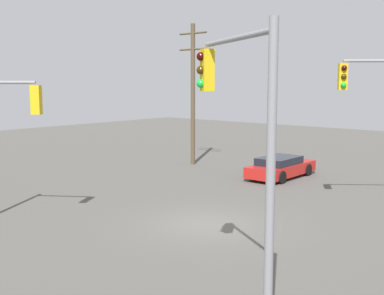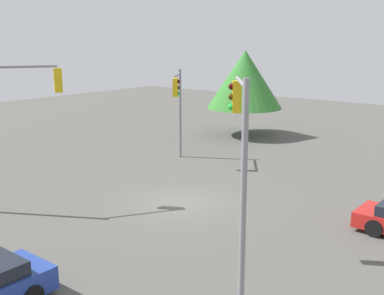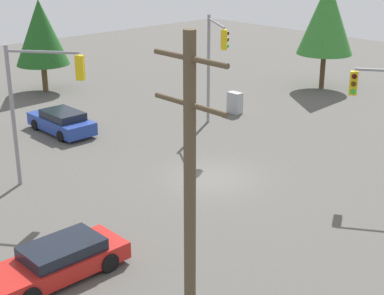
{
  "view_description": "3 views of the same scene",
  "coord_description": "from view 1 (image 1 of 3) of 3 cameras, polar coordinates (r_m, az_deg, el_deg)",
  "views": [
    {
      "loc": [
        11.09,
        -13.76,
        5.34
      ],
      "look_at": [
        -0.53,
        -0.21,
        2.92
      ],
      "focal_mm": 45.0,
      "sensor_mm": 36.0,
      "label": 1
    },
    {
      "loc": [
        16.24,
        13.71,
        7.45
      ],
      "look_at": [
        -1.73,
        -0.75,
        2.2
      ],
      "focal_mm": 45.0,
      "sensor_mm": 36.0,
      "label": 2
    },
    {
      "loc": [
        -18.07,
        18.21,
        10.86
      ],
      "look_at": [
        0.3,
        1.01,
        1.72
      ],
      "focal_mm": 55.0,
      "sensor_mm": 36.0,
      "label": 3
    }
  ],
  "objects": [
    {
      "name": "traffic_signal_main",
      "position": [
        10.29,
        5.71,
        2.75
      ],
      "size": [
        3.38,
        2.22,
        6.52
      ],
      "rotation": [
        0.0,
        0.0,
        2.58
      ],
      "color": "gray",
      "rests_on": "ground_plane"
    },
    {
      "name": "utility_pole_tall",
      "position": [
        31.19,
        0.11,
        6.73
      ],
      "size": [
        2.2,
        0.28,
        9.03
      ],
      "color": "brown",
      "rests_on": "ground_plane"
    },
    {
      "name": "sedan_red",
      "position": [
        27.56,
        10.46,
        -2.3
      ],
      "size": [
        2.0,
        4.77,
        1.21
      ],
      "color": "red",
      "rests_on": "ground_plane"
    },
    {
      "name": "ground_plane",
      "position": [
        18.46,
        1.71,
        -9.09
      ],
      "size": [
        80.0,
        80.0,
        0.0
      ],
      "primitive_type": "plane",
      "color": "#54514C"
    }
  ]
}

